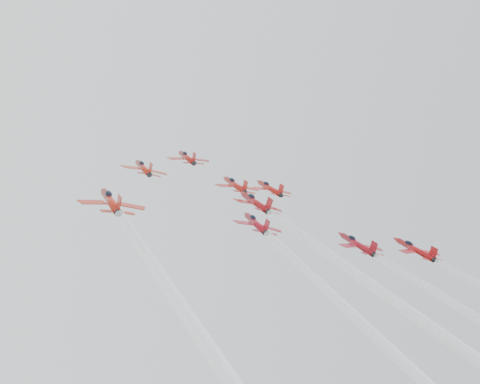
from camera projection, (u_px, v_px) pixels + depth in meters
name	position (u px, v px, depth m)	size (l,w,h in m)	color
jet_lead	(187.00, 157.00, 156.41)	(10.24, 13.06, 8.48)	#A1130F
jet_row2_left	(143.00, 168.00, 131.85)	(9.55, 12.18, 7.91)	#AC2210
jet_row2_center	(235.00, 185.00, 138.09)	(9.76, 12.44, 8.08)	#AA1810
jet_row2_right	(270.00, 188.00, 144.20)	(9.32, 11.89, 7.72)	#AC1610
jet_center	(425.00, 321.00, 82.05)	(10.39, 97.22, 59.51)	maroon
jet_rear_farleft	(245.00, 373.00, 56.76)	(10.43, 97.64, 59.77)	#AD1E10
jet_rear_left	(416.00, 346.00, 72.99)	(8.71, 81.55, 49.92)	maroon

